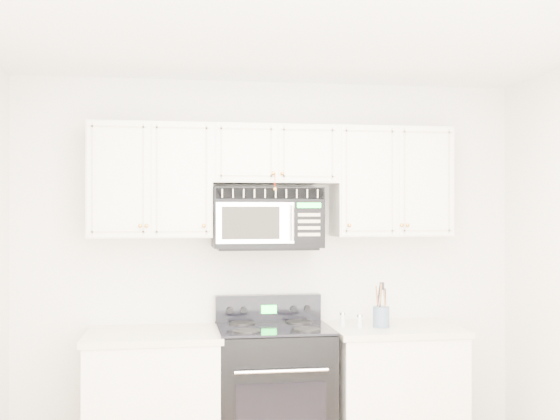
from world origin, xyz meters
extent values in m
cube|color=white|center=(0.00, 0.00, 2.60)|extent=(3.50, 3.50, 0.01)
cube|color=silver|center=(0.00, 1.75, 1.30)|extent=(3.50, 0.01, 2.60)
cube|color=silver|center=(0.00, -1.75, 1.30)|extent=(3.50, 0.01, 2.60)
cube|color=white|center=(-0.80, 1.44, 0.44)|extent=(0.82, 0.63, 0.88)
cube|color=beige|center=(-0.80, 1.44, 0.90)|extent=(0.86, 0.65, 0.04)
cube|color=white|center=(0.80, 1.44, 0.44)|extent=(0.82, 0.63, 0.88)
cube|color=beige|center=(0.80, 1.44, 0.90)|extent=(0.86, 0.65, 0.04)
cube|color=black|center=(-0.02, 1.44, 0.46)|extent=(0.73, 0.63, 0.92)
cube|color=black|center=(-0.02, 1.12, 0.45)|extent=(0.56, 0.01, 0.39)
cylinder|color=silver|center=(-0.02, 1.09, 0.72)|extent=(0.58, 0.02, 0.02)
cube|color=black|center=(-0.02, 1.44, 0.93)|extent=(0.73, 0.63, 0.02)
cube|color=black|center=(-0.02, 1.71, 1.02)|extent=(0.73, 0.08, 0.19)
cube|color=#17FE39|center=(-0.02, 1.67, 1.02)|extent=(0.11, 0.00, 0.06)
cube|color=white|center=(-0.82, 1.58, 1.90)|extent=(0.80, 0.33, 0.75)
cube|color=white|center=(0.82, 1.58, 1.90)|extent=(0.80, 0.33, 0.75)
cube|color=white|center=(0.00, 1.58, 2.08)|extent=(0.84, 0.33, 0.39)
sphere|color=gold|center=(-0.84, 1.40, 1.60)|extent=(0.03, 0.03, 0.03)
sphere|color=gold|center=(-0.48, 1.40, 1.60)|extent=(0.03, 0.03, 0.03)
sphere|color=gold|center=(0.48, 1.40, 1.60)|extent=(0.03, 0.03, 0.03)
sphere|color=gold|center=(0.84, 1.40, 1.60)|extent=(0.03, 0.03, 0.03)
sphere|color=gold|center=(-0.03, 1.40, 1.94)|extent=(0.03, 0.03, 0.03)
sphere|color=gold|center=(0.03, 1.40, 1.94)|extent=(0.03, 0.03, 0.03)
cylinder|color=red|center=(-0.02, 1.40, 1.89)|extent=(0.00, 0.00, 0.10)
sphere|color=gold|center=(-0.02, 1.40, 1.84)|extent=(0.03, 0.03, 0.03)
cube|color=black|center=(-0.05, 1.57, 1.65)|extent=(0.73, 0.36, 0.40)
cube|color=beige|center=(-0.05, 1.39, 1.81)|extent=(0.71, 0.01, 0.07)
cube|color=silver|center=(-0.15, 1.38, 1.62)|extent=(0.51, 0.01, 0.27)
cube|color=black|center=(-0.18, 1.38, 1.62)|extent=(0.37, 0.01, 0.21)
cube|color=black|center=(0.20, 1.38, 1.62)|extent=(0.20, 0.01, 0.27)
cube|color=#17FE39|center=(0.20, 1.38, 1.73)|extent=(0.16, 0.00, 0.03)
cylinder|color=silver|center=(0.09, 1.35, 1.62)|extent=(0.02, 0.02, 0.23)
cylinder|color=slate|center=(0.69, 1.39, 0.99)|extent=(0.11, 0.11, 0.14)
cylinder|color=#995A36|center=(0.72, 1.39, 1.06)|extent=(0.01, 0.01, 0.24)
cylinder|color=black|center=(0.68, 1.42, 1.07)|extent=(0.01, 0.01, 0.26)
cylinder|color=#995A36|center=(0.68, 1.37, 1.08)|extent=(0.01, 0.01, 0.27)
cylinder|color=black|center=(0.72, 1.39, 1.06)|extent=(0.01, 0.01, 0.24)
cylinder|color=#995A36|center=(0.68, 1.42, 1.07)|extent=(0.01, 0.01, 0.26)
cylinder|color=black|center=(0.68, 1.37, 1.08)|extent=(0.01, 0.01, 0.27)
cylinder|color=silver|center=(0.45, 1.47, 0.96)|extent=(0.04, 0.04, 0.08)
cylinder|color=silver|center=(0.45, 1.47, 1.01)|extent=(0.04, 0.04, 0.02)
cylinder|color=silver|center=(0.55, 1.39, 0.96)|extent=(0.04, 0.04, 0.07)
cylinder|color=silver|center=(0.55, 1.39, 1.00)|extent=(0.04, 0.04, 0.01)
camera|label=1|loc=(-0.67, -3.12, 1.69)|focal=45.00mm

